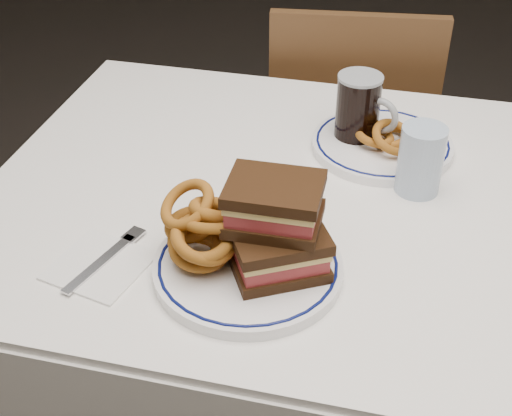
% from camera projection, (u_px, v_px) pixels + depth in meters
% --- Properties ---
extents(dining_table, '(1.27, 0.87, 0.75)m').
position_uv_depth(dining_table, '(349.00, 249.00, 1.26)').
color(dining_table, white).
rests_on(dining_table, floor).
extents(chair_far, '(0.45, 0.45, 0.87)m').
position_uv_depth(chair_far, '(348.00, 144.00, 1.89)').
color(chair_far, '#442E15').
rests_on(chair_far, floor).
extents(main_plate, '(0.28, 0.28, 0.02)m').
position_uv_depth(main_plate, '(248.00, 267.00, 1.04)').
color(main_plate, white).
rests_on(main_plate, dining_table).
extents(reuben_sandwich, '(0.16, 0.15, 0.14)m').
position_uv_depth(reuben_sandwich, '(276.00, 227.00, 0.99)').
color(reuben_sandwich, black).
rests_on(reuben_sandwich, main_plate).
extents(onion_rings_main, '(0.14, 0.13, 0.15)m').
position_uv_depth(onion_rings_main, '(200.00, 232.00, 1.02)').
color(onion_rings_main, brown).
rests_on(onion_rings_main, main_plate).
extents(ketchup_ramekin, '(0.05, 0.05, 0.03)m').
position_uv_depth(ketchup_ramekin, '(238.00, 215.00, 1.10)').
color(ketchup_ramekin, silver).
rests_on(ketchup_ramekin, main_plate).
extents(beer_mug, '(0.12, 0.08, 0.14)m').
position_uv_depth(beer_mug, '(359.00, 110.00, 1.31)').
color(beer_mug, black).
rests_on(beer_mug, dining_table).
extents(water_glass, '(0.08, 0.08, 0.12)m').
position_uv_depth(water_glass, '(421.00, 160.00, 1.19)').
color(water_glass, '#A5BBD5').
rests_on(water_glass, dining_table).
extents(far_plate, '(0.26, 0.26, 0.02)m').
position_uv_depth(far_plate, '(382.00, 144.00, 1.33)').
color(far_plate, white).
rests_on(far_plate, dining_table).
extents(onion_rings_far, '(0.12, 0.11, 0.07)m').
position_uv_depth(onion_rings_far, '(387.00, 137.00, 1.30)').
color(onion_rings_far, brown).
rests_on(onion_rings_far, far_plate).
extents(napkin_fork, '(0.16, 0.18, 0.01)m').
position_uv_depth(napkin_fork, '(101.00, 264.00, 1.06)').
color(napkin_fork, white).
rests_on(napkin_fork, dining_table).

